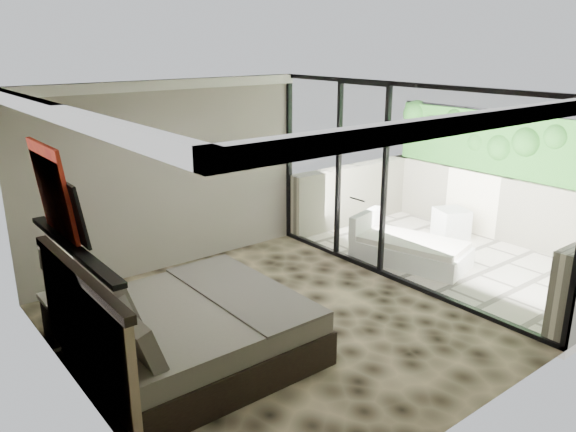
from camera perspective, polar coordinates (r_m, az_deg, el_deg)
floor at (r=6.94m, az=-1.73°, el=-11.16°), size 5.00×5.00×0.00m
ceiling at (r=6.12m, az=-1.98°, el=12.45°), size 4.50×5.00×0.02m
back_wall at (r=8.46m, az=-11.99°, el=3.90°), size 4.50×0.02×2.80m
left_wall at (r=5.44m, az=-21.18°, el=-4.44°), size 0.02×5.00×2.80m
glass_wall at (r=7.89m, az=11.40°, el=2.98°), size 0.08×5.00×2.80m
terrace_slab at (r=9.48m, az=16.80°, el=-4.27°), size 3.00×5.00×0.12m
parapet_far at (r=10.38m, az=21.41°, el=0.69°), size 0.30×5.00×1.10m
foliage_hedge at (r=10.15m, az=22.09°, el=6.65°), size 0.36×4.60×1.10m
picture_ledge at (r=5.52m, az=-21.03°, el=-3.03°), size 0.12×2.20×0.05m
bed at (r=6.19m, az=-10.45°, el=-11.32°), size 2.29×2.22×1.27m
nightstand at (r=7.13m, az=-21.57°, el=-9.47°), size 0.60×0.60×0.48m
table_lamp at (r=6.80m, az=-22.42°, el=-4.58°), size 0.35×0.35×0.63m
abstract_canvas at (r=5.72m, az=-22.81°, el=2.45°), size 0.13×0.90×0.90m
framed_print at (r=5.43m, az=-21.01°, el=0.29°), size 0.11×0.50×0.60m
ottoman at (r=10.27m, az=16.24°, el=-0.69°), size 0.67×0.67×0.51m
lounger at (r=8.97m, az=12.02°, el=-3.28°), size 1.28×1.90×0.68m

